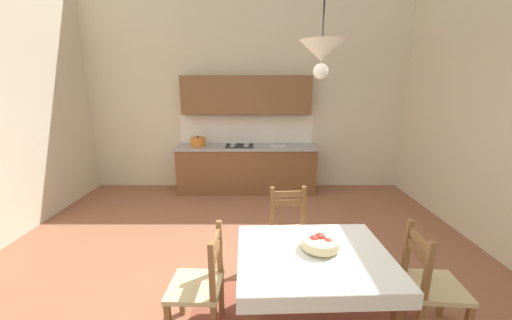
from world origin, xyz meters
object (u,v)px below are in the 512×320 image
Objects in this scene: dining_chair_kitchen_side at (289,232)px; dining_chair_tv_side at (200,285)px; kitchen_cabinetry at (246,148)px; pendant_lamp at (321,52)px; fruit_bowl at (320,242)px; dining_chair_window_side at (429,285)px; dining_table at (312,269)px.

dining_chair_tv_side is at bearing -133.11° from dining_chair_kitchen_side.
pendant_lamp reaches higher than kitchen_cabinetry.
dining_chair_window_side is at bearing -1.86° from fruit_bowl.
pendant_lamp is at bearing 173.32° from dining_chair_window_side.
dining_table is 1.32× the size of dining_chair_window_side.
dining_chair_kitchen_side is at bearing 96.59° from pendant_lamp.
dining_chair_tv_side is at bearing -172.83° from pendant_lamp.
dining_table is 1.32× the size of dining_chair_tv_side.
dining_chair_tv_side is (-0.83, -0.89, 0.00)m from dining_chair_kitchen_side.
dining_chair_window_side reaches higher than dining_table.
dining_chair_window_side is at bearing 0.08° from dining_chair_tv_side.
dining_chair_window_side is 1.00× the size of dining_chair_kitchen_side.
pendant_lamp reaches higher than dining_chair_window_side.
kitchen_cabinetry reaches higher than dining_chair_tv_side.
kitchen_cabinetry is 3.29× the size of pendant_lamp.
dining_chair_window_side is 0.99m from fruit_bowl.
fruit_bowl is 1.45m from pendant_lamp.
dining_chair_tv_side is at bearing -94.42° from kitchen_cabinetry.
dining_chair_window_side is (0.98, 0.03, -0.17)m from dining_table.
kitchen_cabinetry is at bearing 114.97° from dining_chair_window_side.
dining_table is 0.99m from dining_chair_window_side.
pendant_lamp reaches higher than fruit_bowl.
dining_chair_tv_side is at bearing 178.18° from dining_table.
kitchen_cabinetry is 3.85m from dining_chair_window_side.
fruit_bowl is at bearing -59.12° from pendant_lamp.
dining_table is 1.32× the size of dining_chair_kitchen_side.
dining_chair_tv_side is 1.16× the size of pendant_lamp.
dining_table is 1.52× the size of pendant_lamp.
kitchen_cabinetry is at bearing 85.58° from dining_chair_tv_side.
dining_chair_kitchen_side is 1.22m from dining_chair_tv_side.
pendant_lamp is (0.09, -0.77, 1.81)m from dining_chair_kitchen_side.
fruit_bowl is 0.37× the size of pendant_lamp.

